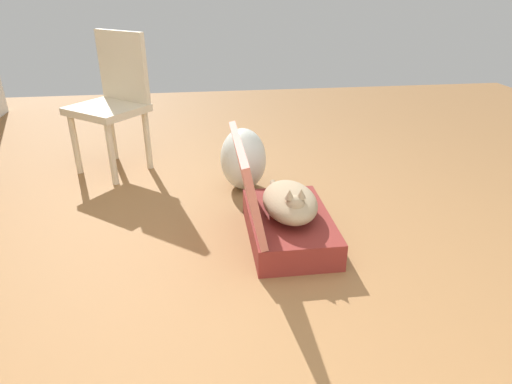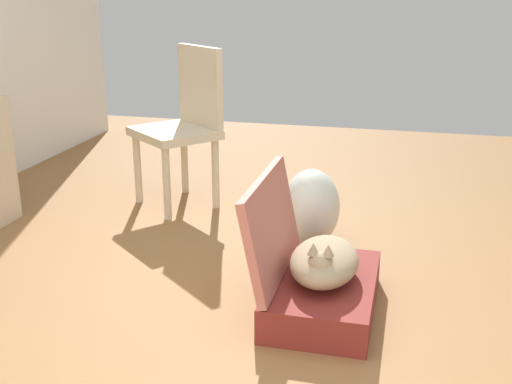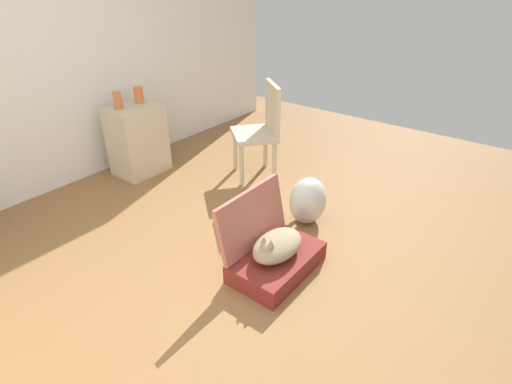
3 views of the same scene
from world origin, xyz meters
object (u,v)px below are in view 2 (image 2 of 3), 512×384
cat (324,261)px  plastic_bag_white (311,208)px  chair (185,121)px  suitcase_base (323,294)px

cat → plastic_bag_white: bearing=13.8°
plastic_bag_white → chair: bearing=61.1°
suitcase_base → chair: 1.62m
plastic_bag_white → chair: chair is taller
cat → chair: size_ratio=0.54×
cat → chair: (1.17, 1.03, 0.30)m
cat → plastic_bag_white: (0.70, 0.17, -0.02)m
suitcase_base → cat: (-0.01, 0.00, 0.15)m
suitcase_base → cat: size_ratio=1.31×
cat → suitcase_base: bearing=-3.7°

